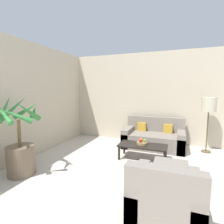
{
  "coord_description": "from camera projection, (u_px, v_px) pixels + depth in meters",
  "views": [
    {
      "loc": [
        -0.06,
        1.09,
        1.6
      ],
      "look_at": [
        -1.7,
        5.48,
        1.0
      ],
      "focal_mm": 28.0,
      "sensor_mm": 36.0,
      "label": 1
    }
  ],
  "objects": [
    {
      "name": "orange_fruit",
      "position": [
        141.0,
        140.0,
        4.09
      ],
      "size": [
        0.08,
        0.08,
        0.08
      ],
      "color": "orange",
      "rests_on": "fruit_bowl"
    },
    {
      "name": "potted_palm",
      "position": [
        20.0,
        149.0,
        3.26
      ],
      "size": [
        0.79,
        0.87,
        1.51
      ],
      "color": "brown",
      "rests_on": "ground_plane"
    },
    {
      "name": "coffee_table",
      "position": [
        143.0,
        147.0,
        4.0
      ],
      "size": [
        1.09,
        0.51,
        0.34
      ],
      "color": "black",
      "rests_on": "ground_plane"
    },
    {
      "name": "armchair",
      "position": [
        165.0,
        197.0,
        2.17
      ],
      "size": [
        0.84,
        0.88,
        0.79
      ],
      "color": "gray",
      "rests_on": "ground_plane"
    },
    {
      "name": "floor_lamp",
      "position": [
        209.0,
        107.0,
        4.37
      ],
      "size": [
        0.34,
        0.34,
        1.41
      ],
      "color": "brown",
      "rests_on": "ground_plane"
    },
    {
      "name": "sofa_loveseat",
      "position": [
        154.0,
        138.0,
        4.86
      ],
      "size": [
        1.62,
        0.86,
        0.82
      ],
      "color": "gray",
      "rests_on": "ground_plane"
    },
    {
      "name": "apple_green",
      "position": [
        145.0,
        140.0,
        4.04
      ],
      "size": [
        0.07,
        0.07,
        0.07
      ],
      "color": "olive",
      "rests_on": "fruit_bowl"
    },
    {
      "name": "wall_back",
      "position": [
        180.0,
        98.0,
        4.99
      ],
      "size": [
        8.15,
        0.06,
        2.7
      ],
      "color": "beige",
      "rests_on": "ground_plane"
    },
    {
      "name": "ottoman",
      "position": [
        170.0,
        174.0,
        2.92
      ],
      "size": [
        0.55,
        0.45,
        0.39
      ],
      "color": "gray",
      "rests_on": "ground_plane"
    },
    {
      "name": "fruit_bowl",
      "position": [
        142.0,
        143.0,
        4.03
      ],
      "size": [
        0.24,
        0.24,
        0.05
      ],
      "color": "#997A4C",
      "rests_on": "coffee_table"
    },
    {
      "name": "apple_red",
      "position": [
        140.0,
        141.0,
        4.01
      ],
      "size": [
        0.07,
        0.07,
        0.07
      ],
      "color": "red",
      "rests_on": "fruit_bowl"
    }
  ]
}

